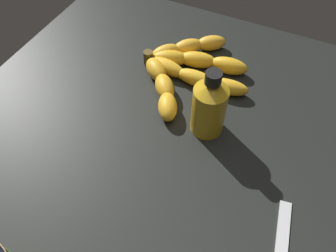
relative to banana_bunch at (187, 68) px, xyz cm
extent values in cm
cube|color=black|center=(-17.95, -0.98, -3.80)|extent=(82.13, 75.62, 4.25)
ellipsoid|color=gold|center=(-3.20, 5.43, 0.10)|extent=(6.89, 7.32, 3.55)
ellipsoid|color=gold|center=(-6.88, 1.74, 0.10)|extent=(7.32, 6.90, 3.55)
ellipsoid|color=gold|center=(-11.22, -1.15, 0.10)|extent=(7.45, 6.20, 3.55)
ellipsoid|color=gold|center=(-1.31, 3.87, -0.10)|extent=(4.32, 8.66, 3.14)
ellipsoid|color=gold|center=(-1.81, -2.72, -0.10)|extent=(3.17, 8.29, 3.14)
ellipsoid|color=gold|center=(-1.35, -9.32, -0.10)|extent=(4.27, 8.64, 3.14)
ellipsoid|color=gold|center=(1.24, 4.40, 0.02)|extent=(6.23, 8.50, 3.40)
ellipsoid|color=gold|center=(3.28, -1.48, 0.02)|extent=(5.27, 8.40, 3.40)
ellipsoid|color=gold|center=(4.39, -7.59, 0.02)|extent=(4.20, 8.11, 3.40)
ellipsoid|color=gold|center=(2.60, 6.04, -0.03)|extent=(7.17, 6.68, 3.29)
ellipsoid|color=gold|center=(6.43, 2.47, -0.03)|extent=(6.88, 7.04, 3.29)
ellipsoid|color=gold|center=(9.72, -1.60, -0.03)|extent=(6.45, 7.26, 3.29)
cylinder|color=brown|center=(-0.60, 8.63, 0.12)|extent=(2.00, 2.00, 3.00)
cylinder|color=gold|center=(-11.29, -8.90, 3.18)|extent=(5.98, 5.98, 9.71)
cone|color=gold|center=(-11.29, -8.90, 8.94)|extent=(5.98, 5.98, 1.81)
cylinder|color=black|center=(-11.29, -8.90, 10.90)|extent=(2.70, 2.70, 2.12)
cube|color=silver|center=(-25.94, -26.65, -1.38)|extent=(12.56, 3.66, 0.50)
camera|label=1|loc=(-48.66, -18.91, 48.05)|focal=36.36mm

